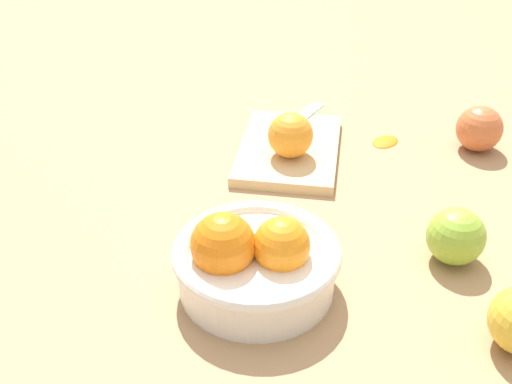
{
  "coord_description": "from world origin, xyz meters",
  "views": [
    {
      "loc": [
        -0.75,
        0.06,
        0.51
      ],
      "look_at": [
        -0.03,
        0.13,
        0.04
      ],
      "focal_mm": 45.04,
      "sensor_mm": 36.0,
      "label": 1
    }
  ],
  "objects": [
    {
      "name": "ground_plane",
      "position": [
        0.0,
        0.0,
        0.0
      ],
      "size": [
        2.4,
        2.4,
        0.0
      ],
      "primitive_type": "plane",
      "color": "tan"
    },
    {
      "name": "bowl",
      "position": [
        -0.18,
        0.11,
        0.04
      ],
      "size": [
        0.2,
        0.2,
        0.11
      ],
      "color": "white",
      "rests_on": "ground_plane"
    },
    {
      "name": "cutting_board",
      "position": [
        0.15,
        0.09,
        0.01
      ],
      "size": [
        0.24,
        0.17,
        0.02
      ],
      "primitive_type": "cube",
      "rotation": [
        0.0,
        0.0,
        -0.06
      ],
      "color": "#DBB77F",
      "rests_on": "ground_plane"
    },
    {
      "name": "orange_on_board",
      "position": [
        0.11,
        0.09,
        0.05
      ],
      "size": [
        0.07,
        0.07,
        0.07
      ],
      "primitive_type": "sphere",
      "color": "orange",
      "rests_on": "cutting_board"
    },
    {
      "name": "knife",
      "position": [
        0.21,
        0.09,
        0.02
      ],
      "size": [
        0.14,
        0.09,
        0.01
      ],
      "color": "silver",
      "rests_on": "cutting_board"
    },
    {
      "name": "apple_front_right",
      "position": [
        0.19,
        -0.21,
        0.04
      ],
      "size": [
        0.07,
        0.07,
        0.07
      ],
      "primitive_type": "sphere",
      "color": "#CC6638",
      "rests_on": "ground_plane"
    },
    {
      "name": "apple_front_left_2",
      "position": [
        -0.1,
        -0.13,
        0.04
      ],
      "size": [
        0.07,
        0.07,
        0.07
      ],
      "primitive_type": "sphere",
      "color": "#8EB738",
      "rests_on": "ground_plane"
    },
    {
      "name": "citrus_peel",
      "position": [
        0.2,
        -0.07,
        0.0
      ],
      "size": [
        0.06,
        0.06,
        0.01
      ],
      "primitive_type": "ellipsoid",
      "rotation": [
        0.0,
        0.0,
        2.48
      ],
      "color": "orange",
      "rests_on": "ground_plane"
    }
  ]
}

